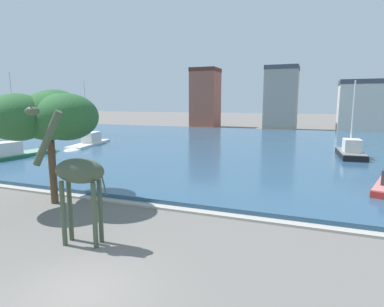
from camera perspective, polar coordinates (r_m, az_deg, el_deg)
ground_plane at (r=10.37m, az=-19.73°, el=-22.57°), size 300.00×300.00×0.00m
harbor_water at (r=38.38m, az=11.82°, el=1.25°), size 90.18×46.64×0.34m
quay_edge_coping at (r=16.12m, az=-2.07°, el=-10.04°), size 90.18×0.50×0.12m
giraffe_statue at (r=12.57m, az=-20.18°, el=-3.39°), size 3.06×1.12×5.39m
sailboat_white at (r=39.11m, az=-18.22°, el=1.72°), size 3.82×9.36×7.76m
sailboat_black at (r=33.16m, az=26.50°, el=0.10°), size 2.34×6.33×7.33m
sailboat_green at (r=33.67m, az=-29.20°, el=-0.14°), size 3.31×9.54×8.01m
shade_tree at (r=18.10m, az=-24.52°, el=6.23°), size 5.04×5.39×6.06m
townhouse_narrow_midrow at (r=69.50m, az=2.42°, el=9.96°), size 5.56×5.82×12.49m
townhouse_corner_house at (r=64.73m, az=15.72°, el=9.54°), size 6.15×6.12×12.17m
townhouse_tall_gabled at (r=64.15m, az=28.54°, el=7.45°), size 8.61×5.87×9.20m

